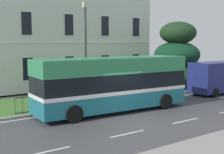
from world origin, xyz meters
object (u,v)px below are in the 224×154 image
Objects in this scene: litter_bin at (152,87)px; single_decker_bus at (113,83)px; georgian_townhouse at (43,13)px; white_panel_van at (217,78)px; evergreen_tree at (177,59)px; street_lamp_post at (86,45)px.

single_decker_bus is at bearing -154.25° from litter_bin.
single_decker_bus is at bearing -96.84° from georgian_townhouse.
white_panel_van is at bearing 4.87° from single_decker_bus.
georgian_townhouse is at bearing 131.78° from evergreen_tree.
georgian_townhouse is 11.27m from street_lamp_post.
single_decker_bus is 1.79× the size of white_panel_van.
street_lamp_post is 6.71m from litter_bin.
white_panel_van is 11.26m from street_lamp_post.
street_lamp_post is at bearing 164.57° from white_panel_van.
georgian_townhouse reaches higher than evergreen_tree.
street_lamp_post reaches higher than evergreen_tree.
litter_bin is (5.90, 2.85, -1.06)m from single_decker_bus.
georgian_townhouse is 1.93× the size of single_decker_bus.
georgian_townhouse is 13.65m from evergreen_tree.
white_panel_van is (10.60, 0.28, -0.40)m from single_decker_bus.
evergreen_tree is 4.31m from white_panel_van.
georgian_townhouse is 13.50m from litter_bin.
georgian_townhouse is at bearing 81.49° from street_lamp_post.
single_decker_bus is 1.45× the size of street_lamp_post.
street_lamp_post is (-10.52, 3.01, 2.66)m from white_panel_van.
litter_bin is (4.21, -11.19, -6.27)m from georgian_townhouse.
georgian_townhouse is 3.16× the size of evergreen_tree.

